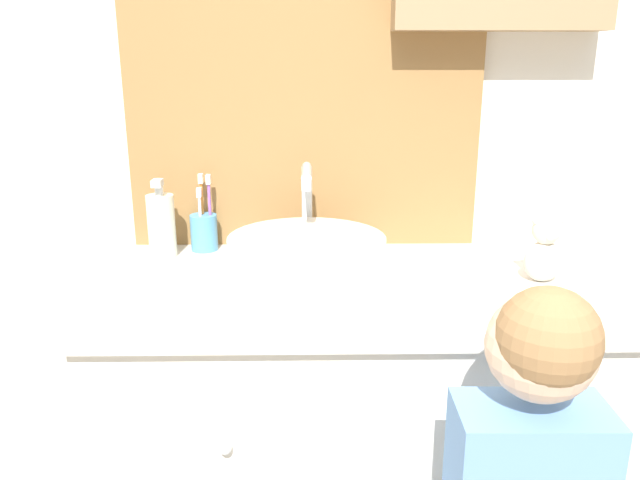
# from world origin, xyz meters

# --- Properties ---
(wall_back) EXTENTS (3.20, 0.18, 2.50)m
(wall_back) POSITION_xyz_m (0.01, 0.62, 1.27)
(wall_back) COLOR silver
(wall_back) RESTS_ON ground_plane
(vanity_counter) EXTENTS (1.03, 0.55, 0.79)m
(vanity_counter) POSITION_xyz_m (0.00, 0.33, 0.40)
(vanity_counter) COLOR silver
(vanity_counter) RESTS_ON ground_plane
(sink_basin) EXTENTS (0.32, 0.37, 0.22)m
(sink_basin) POSITION_xyz_m (-0.09, 0.31, 0.84)
(sink_basin) COLOR silver
(sink_basin) RESTS_ON vanity_counter
(toothbrush_holder) EXTENTS (0.06, 0.06, 0.18)m
(toothbrush_holder) POSITION_xyz_m (-0.33, 0.54, 0.84)
(toothbrush_holder) COLOR #4C93C6
(toothbrush_holder) RESTS_ON vanity_counter
(soap_dispenser) EXTENTS (0.06, 0.06, 0.18)m
(soap_dispenser) POSITION_xyz_m (-0.42, 0.49, 0.86)
(soap_dispenser) COLOR beige
(soap_dispenser) RESTS_ON vanity_counter
(teddy_bear) EXTENTS (0.08, 0.07, 0.14)m
(teddy_bear) POSITION_xyz_m (0.40, 0.31, 0.85)
(teddy_bear) COLOR beige
(teddy_bear) RESTS_ON vanity_counter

